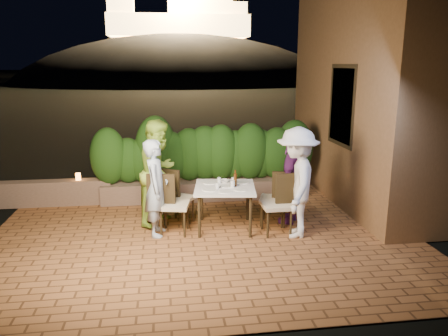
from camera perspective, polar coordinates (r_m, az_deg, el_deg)
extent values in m
plane|color=black|center=(7.11, -2.48, -9.76)|extent=(400.00, 400.00, 0.00)
cube|color=brown|center=(7.59, -2.84, -8.66)|extent=(7.00, 6.00, 0.15)
cube|color=brown|center=(9.49, 18.72, 11.08)|extent=(1.60, 5.00, 5.00)
cube|color=black|center=(8.74, 15.30, 7.87)|extent=(0.08, 1.00, 1.40)
cube|color=black|center=(8.73, 15.24, 7.87)|extent=(0.06, 1.15, 1.55)
cube|color=brown|center=(9.21, -2.62, -2.81)|extent=(4.20, 0.55, 0.40)
cube|color=brown|center=(9.42, -21.13, -3.04)|extent=(2.20, 0.30, 0.50)
ellipsoid|color=black|center=(66.90, -5.67, 7.63)|extent=(52.00, 40.00, 22.00)
cylinder|color=white|center=(7.21, -1.84, -2.85)|extent=(0.24, 0.24, 0.01)
cylinder|color=white|center=(7.63, -1.89, -1.92)|extent=(0.24, 0.24, 0.01)
cylinder|color=white|center=(7.21, 2.19, -2.85)|extent=(0.22, 0.22, 0.01)
cylinder|color=white|center=(7.66, 2.47, -1.88)|extent=(0.23, 0.23, 0.01)
cylinder|color=white|center=(7.41, 0.38, -2.39)|extent=(0.22, 0.22, 0.01)
cylinder|color=white|center=(7.09, 0.20, -3.13)|extent=(0.21, 0.21, 0.01)
cylinder|color=silver|center=(7.29, -0.87, -2.32)|extent=(0.06, 0.06, 0.10)
cylinder|color=silver|center=(7.60, -0.63, -1.62)|extent=(0.06, 0.06, 0.11)
cylinder|color=silver|center=(7.34, 1.14, -2.12)|extent=(0.07, 0.07, 0.12)
cylinder|color=silver|center=(7.55, 1.23, -1.68)|extent=(0.07, 0.07, 0.12)
imported|color=white|center=(7.68, -0.04, -1.70)|extent=(0.21, 0.21, 0.04)
imported|color=#A1B6CF|center=(7.22, -8.84, -2.58)|extent=(0.45, 0.63, 1.61)
imported|color=#9FCA3F|center=(7.72, -8.38, -0.57)|extent=(1.05, 1.13, 1.86)
imported|color=white|center=(7.17, 9.50, -1.90)|extent=(0.98, 1.31, 1.81)
imported|color=#662672|center=(7.80, 8.85, -1.31)|extent=(0.83, 1.02, 1.63)
cylinder|color=orange|center=(9.25, -18.51, -1.08)|extent=(0.10, 0.10, 0.14)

